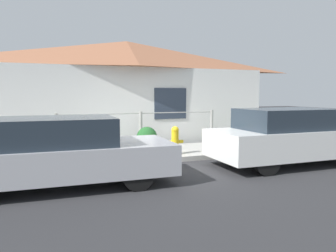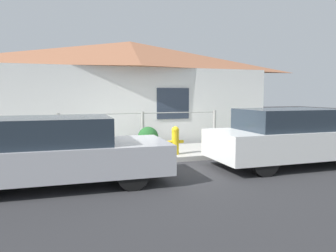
{
  "view_description": "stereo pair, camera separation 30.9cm",
  "coord_description": "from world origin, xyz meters",
  "px_view_note": "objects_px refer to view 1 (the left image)",
  "views": [
    {
      "loc": [
        -2.75,
        -7.49,
        1.72
      ],
      "look_at": [
        0.26,
        0.3,
        0.9
      ],
      "focal_mm": 35.0,
      "sensor_mm": 36.0,
      "label": 1
    },
    {
      "loc": [
        -2.46,
        -7.6,
        1.72
      ],
      "look_at": [
        0.26,
        0.3,
        0.9
      ],
      "focal_mm": 35.0,
      "sensor_mm": 36.0,
      "label": 2
    }
  ],
  "objects_px": {
    "car_left": "(57,152)",
    "potted_plant_corner": "(242,134)",
    "fire_hydrant": "(175,140)",
    "potted_plant_near_hydrant": "(147,138)",
    "potted_plant_by_fence": "(62,146)",
    "car_right": "(290,137)"
  },
  "relations": [
    {
      "from": "car_left",
      "to": "potted_plant_by_fence",
      "type": "height_order",
      "value": "car_left"
    },
    {
      "from": "car_right",
      "to": "potted_plant_by_fence",
      "type": "xyz_separation_m",
      "value": [
        -5.16,
        2.41,
        -0.31
      ]
    },
    {
      "from": "fire_hydrant",
      "to": "potted_plant_by_fence",
      "type": "bearing_deg",
      "value": 164.15
    },
    {
      "from": "car_right",
      "to": "fire_hydrant",
      "type": "xyz_separation_m",
      "value": [
        -2.36,
        1.61,
        -0.17
      ]
    },
    {
      "from": "car_left",
      "to": "car_right",
      "type": "distance_m",
      "value": 5.37
    },
    {
      "from": "car_right",
      "to": "potted_plant_by_fence",
      "type": "height_order",
      "value": "car_right"
    },
    {
      "from": "car_right",
      "to": "potted_plant_by_fence",
      "type": "relative_size",
      "value": 8.44
    },
    {
      "from": "car_right",
      "to": "potted_plant_corner",
      "type": "relative_size",
      "value": 6.83
    },
    {
      "from": "potted_plant_near_hydrant",
      "to": "potted_plant_by_fence",
      "type": "height_order",
      "value": "potted_plant_near_hydrant"
    },
    {
      "from": "car_left",
      "to": "fire_hydrant",
      "type": "distance_m",
      "value": 3.42
    },
    {
      "from": "car_left",
      "to": "potted_plant_near_hydrant",
      "type": "bearing_deg",
      "value": 47.04
    },
    {
      "from": "car_left",
      "to": "fire_hydrant",
      "type": "relative_size",
      "value": 5.68
    },
    {
      "from": "potted_plant_by_fence",
      "to": "car_right",
      "type": "bearing_deg",
      "value": -25.05
    },
    {
      "from": "car_left",
      "to": "potted_plant_near_hydrant",
      "type": "height_order",
      "value": "car_left"
    },
    {
      "from": "car_left",
      "to": "car_right",
      "type": "xyz_separation_m",
      "value": [
        5.37,
        -0.0,
        0.04
      ]
    },
    {
      "from": "fire_hydrant",
      "to": "potted_plant_near_hydrant",
      "type": "distance_m",
      "value": 1.07
    },
    {
      "from": "car_right",
      "to": "car_left",
      "type": "bearing_deg",
      "value": -179.25
    },
    {
      "from": "potted_plant_near_hydrant",
      "to": "potted_plant_corner",
      "type": "relative_size",
      "value": 1.12
    },
    {
      "from": "potted_plant_near_hydrant",
      "to": "potted_plant_corner",
      "type": "bearing_deg",
      "value": 1.84
    },
    {
      "from": "car_right",
      "to": "fire_hydrant",
      "type": "distance_m",
      "value": 2.86
    },
    {
      "from": "car_left",
      "to": "potted_plant_corner",
      "type": "relative_size",
      "value": 7.17
    },
    {
      "from": "fire_hydrant",
      "to": "potted_plant_by_fence",
      "type": "relative_size",
      "value": 1.56
    }
  ]
}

